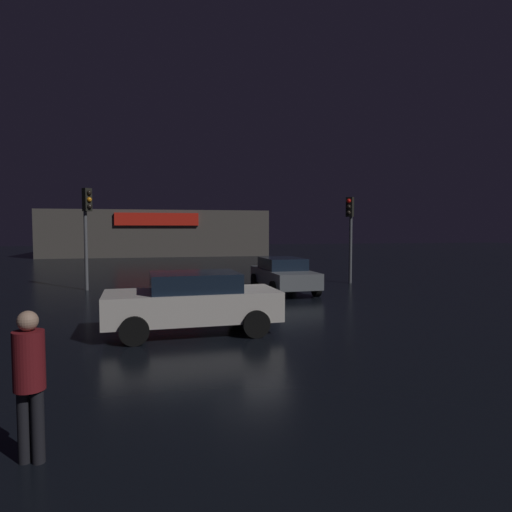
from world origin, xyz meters
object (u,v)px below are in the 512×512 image
object	(u,v)px
car_near	(283,274)
car_far	(193,301)
traffic_signal_opposite	(87,218)
pedestrian	(29,375)
store_building	(157,233)
traffic_signal_main	(350,223)

from	to	relation	value
car_near	car_far	size ratio (longest dim) A/B	1.02
traffic_signal_opposite	pedestrian	world-z (taller)	traffic_signal_opposite
car_far	pedestrian	world-z (taller)	pedestrian
traffic_signal_opposite	car_near	size ratio (longest dim) A/B	0.97
store_building	traffic_signal_main	bearing A→B (deg)	-71.25
store_building	traffic_signal_opposite	xyz separation A→B (m)	(-2.93, -26.52, 0.89)
store_building	pedestrian	xyz separation A→B (m)	(-1.44, -41.27, -1.18)
pedestrian	store_building	bearing A→B (deg)	88.00
store_building	traffic_signal_opposite	world-z (taller)	store_building
car_far	traffic_signal_opposite	bearing A→B (deg)	113.12
traffic_signal_main	car_far	world-z (taller)	traffic_signal_main
car_far	car_near	bearing A→B (deg)	57.01
car_far	pedestrian	size ratio (longest dim) A/B	2.54
car_near	traffic_signal_main	bearing A→B (deg)	28.80
traffic_signal_main	store_building	bearing A→B (deg)	108.75
traffic_signal_main	car_far	distance (m)	12.16
car_far	pedestrian	xyz separation A→B (m)	(-2.27, -5.94, 0.20)
store_building	car_near	size ratio (longest dim) A/B	4.72
store_building	traffic_signal_opposite	distance (m)	26.70
store_building	traffic_signal_main	size ratio (longest dim) A/B	5.10
store_building	car_near	xyz separation A→B (m)	(5.08, -28.78, -1.44)
traffic_signal_main	car_near	distance (m)	5.00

